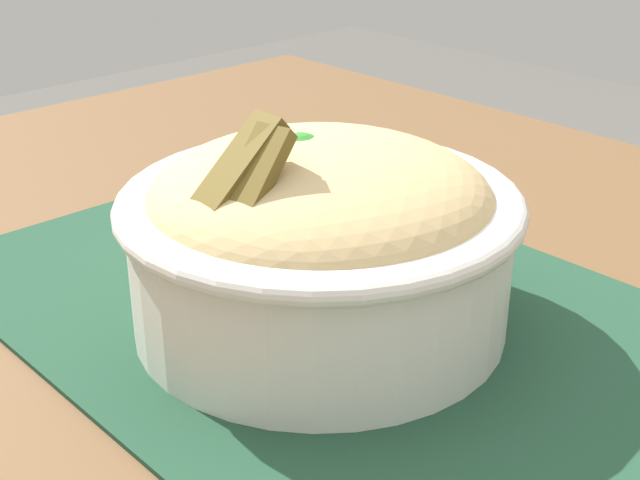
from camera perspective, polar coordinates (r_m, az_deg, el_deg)
The scene contains 4 objects.
table at distance 0.55m, azimuth 3.03°, elevation -11.22°, with size 1.02×0.77×0.71m.
placemat at distance 0.51m, azimuth 0.34°, elevation -4.41°, with size 0.44×0.30×0.00m, color #1E422D.
bowl at distance 0.47m, azimuth -0.02°, elevation 0.50°, with size 0.26×0.26×0.13m.
fork at distance 0.61m, azimuth -6.28°, elevation 0.51°, with size 0.02×0.13×0.00m.
Camera 1 is at (-0.30, 0.32, 0.96)m, focal length 50.00 mm.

